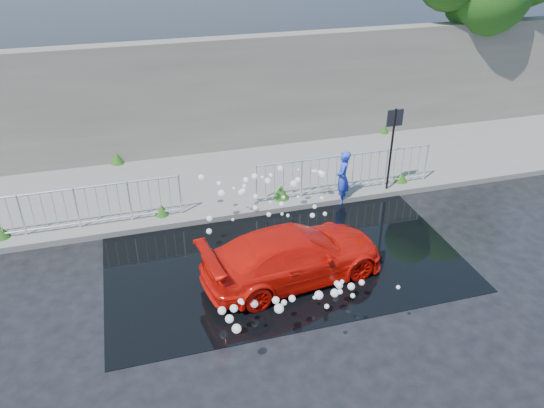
# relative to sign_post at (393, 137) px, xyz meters

# --- Properties ---
(ground) EXTENTS (90.00, 90.00, 0.00)m
(ground) POSITION_rel_sign_post_xyz_m (-4.20, -3.10, -1.72)
(ground) COLOR black
(ground) RESTS_ON ground
(pavement) EXTENTS (30.00, 4.00, 0.15)m
(pavement) POSITION_rel_sign_post_xyz_m (-4.20, 1.90, -1.65)
(pavement) COLOR slate
(pavement) RESTS_ON ground
(curb) EXTENTS (30.00, 0.25, 0.16)m
(curb) POSITION_rel_sign_post_xyz_m (-4.20, -0.10, -1.64)
(curb) COLOR slate
(curb) RESTS_ON ground
(retaining_wall) EXTENTS (30.00, 0.60, 3.50)m
(retaining_wall) POSITION_rel_sign_post_xyz_m (-4.20, 4.10, 0.18)
(retaining_wall) COLOR #5C554E
(retaining_wall) RESTS_ON pavement
(puddle) EXTENTS (8.00, 5.00, 0.01)m
(puddle) POSITION_rel_sign_post_xyz_m (-3.70, -2.10, -1.72)
(puddle) COLOR black
(puddle) RESTS_ON ground
(sign_post) EXTENTS (0.45, 0.06, 2.50)m
(sign_post) POSITION_rel_sign_post_xyz_m (0.00, 0.00, 0.00)
(sign_post) COLOR black
(sign_post) RESTS_ON ground
(railing_left) EXTENTS (5.05, 0.05, 1.10)m
(railing_left) POSITION_rel_sign_post_xyz_m (-8.20, 0.25, -0.99)
(railing_left) COLOR silver
(railing_left) RESTS_ON pavement
(railing_right) EXTENTS (5.05, 0.05, 1.10)m
(railing_right) POSITION_rel_sign_post_xyz_m (-1.20, 0.25, -0.99)
(railing_right) COLOR silver
(railing_right) RESTS_ON pavement
(weeds) EXTENTS (12.17, 3.93, 0.39)m
(weeds) POSITION_rel_sign_post_xyz_m (-4.40, 1.40, -1.41)
(weeds) COLOR #154512
(weeds) RESTS_ON pavement
(water_spray) EXTENTS (3.65, 5.65, 1.05)m
(water_spray) POSITION_rel_sign_post_xyz_m (-3.93, -2.16, -0.99)
(water_spray) COLOR white
(water_spray) RESTS_ON ground
(red_car) EXTENTS (4.21, 2.22, 1.16)m
(red_car) POSITION_rel_sign_post_xyz_m (-3.69, -2.91, -1.14)
(red_car) COLOR red
(red_car) RESTS_ON ground
(person) EXTENTS (0.57, 0.65, 1.50)m
(person) POSITION_rel_sign_post_xyz_m (-1.41, -0.10, -0.97)
(person) COLOR blue
(person) RESTS_ON ground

